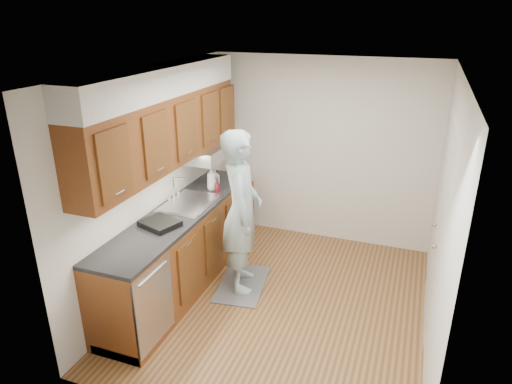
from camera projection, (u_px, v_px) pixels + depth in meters
floor at (282, 302)px, 5.06m from camera, size 3.50×3.50×0.00m
ceiling at (287, 71)px, 4.14m from camera, size 3.50×3.50×0.00m
wall_left at (156, 181)px, 5.08m from camera, size 0.02×3.50×2.50m
wall_right at (443, 220)px, 4.12m from camera, size 0.02×3.50×2.50m
wall_back at (322, 152)px, 6.13m from camera, size 3.00×0.02×2.50m
counter at (183, 246)px, 5.26m from camera, size 0.64×2.80×1.30m
upper_cabinets at (166, 119)px, 4.81m from camera, size 0.47×2.80×1.21m
closet_door at (438, 229)px, 4.47m from camera, size 0.02×1.22×2.05m
floor_mat at (242, 284)px, 5.39m from camera, size 0.63×0.93×0.02m
person at (241, 201)px, 4.99m from camera, size 0.73×0.87×2.11m
soap_bottle_a at (211, 178)px, 5.63m from camera, size 0.15×0.15×0.30m
soap_bottle_b at (215, 177)px, 5.82m from camera, size 0.13×0.13×0.20m
soda_can at (217, 187)px, 5.60m from camera, size 0.07×0.07×0.11m
steel_can at (216, 181)px, 5.79m from camera, size 0.07×0.07×0.13m
dish_rack at (160, 223)px, 4.71m from camera, size 0.44×0.41×0.06m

